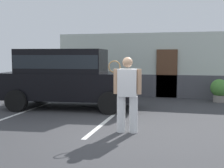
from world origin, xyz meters
name	(u,v)px	position (x,y,z in m)	size (l,w,h in m)	color
ground_plane	(113,133)	(0.00, 0.00, 0.00)	(40.00, 40.00, 0.00)	#38383A
parking_stripe_0	(19,114)	(-3.46, 1.50, 0.00)	(0.12, 4.40, 0.01)	silver
parking_stripe_1	(109,119)	(-0.50, 1.50, 0.00)	(0.12, 4.40, 0.01)	silver
house_frontage	(149,67)	(0.01, 6.52, 1.33)	(8.43, 0.40, 2.83)	silver
parked_suv	(67,75)	(-2.40, 2.91, 1.15)	(4.77, 2.54, 2.05)	black
tennis_player_man	(127,93)	(0.30, 0.16, 0.94)	(0.80, 0.30, 1.80)	white
potted_plant_by_porch	(219,89)	(2.93, 5.56, 0.51)	(0.69, 0.69, 0.91)	gray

